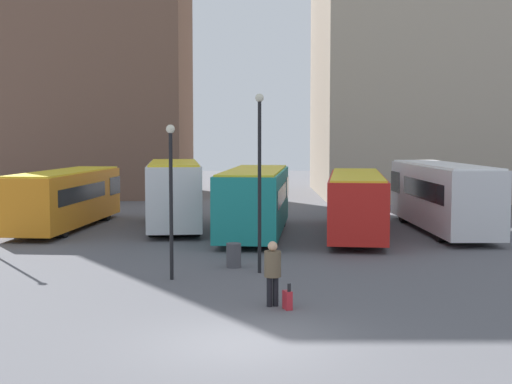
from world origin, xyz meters
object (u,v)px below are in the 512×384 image
trash_bin (235,255)px  lamp_post_2 (172,187)px  lamp_post_1 (261,169)px  suitcase (288,300)px  bus_2 (256,199)px  bus_3 (357,201)px  bus_1 (175,193)px  bus_0 (68,197)px  traveler (274,268)px  bus_4 (442,194)px

trash_bin → lamp_post_2: bearing=-131.9°
lamp_post_1 → suitcase: bearing=-82.0°
lamp_post_1 → lamp_post_2: 3.09m
bus_2 → lamp_post_1: bearing=-174.0°
bus_3 → lamp_post_2: (-7.37, -10.47, 1.39)m
bus_1 → bus_3: bus_1 is taller
trash_bin → bus_3: bearing=56.8°
suitcase → trash_bin: 6.31m
lamp_post_2 → trash_bin: 3.83m
bus_0 → traveler: size_ratio=6.16×
bus_1 → trash_bin: bus_1 is taller
bus_4 → lamp_post_1: bearing=139.2°
traveler → suitcase: bearing=-151.1°
bus_0 → lamp_post_2: bearing=-147.4°
bus_1 → trash_bin: size_ratio=10.89×
suitcase → trash_bin: bearing=-4.9°
traveler → trash_bin: size_ratio=2.08×
bus_2 → bus_3: bearing=-84.6°
bus_4 → trash_bin: 13.79m
bus_0 → bus_2: 9.76m
bus_2 → bus_4: bearing=-76.2°
bus_0 → suitcase: bus_0 is taller
bus_3 → suitcase: bus_3 is taller
bus_0 → lamp_post_1: (9.59, -11.77, 1.93)m
lamp_post_1 → lamp_post_2: lamp_post_1 is taller
bus_2 → suitcase: size_ratio=14.76×
bus_0 → bus_4: size_ratio=0.95×
bus_1 → lamp_post_2: size_ratio=1.87×
bus_1 → bus_2: size_ratio=0.87×
bus_1 → lamp_post_1: size_ratio=1.55×
traveler → lamp_post_2: size_ratio=0.36×
bus_0 → bus_1: bearing=-86.4°
bus_4 → lamp_post_1: (-8.83, -10.67, 1.72)m
bus_4 → lamp_post_2: lamp_post_2 is taller
bus_0 → bus_1: bus_1 is taller
bus_1 → bus_2: (4.05, -2.34, -0.13)m
bus_2 → lamp_post_2: bearing=170.8°
lamp_post_1 → lamp_post_2: bearing=-157.9°
bus_0 → lamp_post_2: size_ratio=2.20×
bus_3 → trash_bin: bus_3 is taller
bus_2 → suitcase: bearing=-171.4°
bus_1 → suitcase: bearing=-170.1°
bus_0 → lamp_post_1: 15.31m
traveler → bus_3: bearing=-36.5°
bus_2 → traveler: size_ratio=5.99×
bus_1 → bus_3: (8.76, -2.32, -0.22)m
lamp_post_2 → bus_0: bearing=117.7°
bus_0 → lamp_post_1: lamp_post_1 is taller
bus_4 → trash_bin: (-9.73, -9.67, -1.36)m
bus_1 → suitcase: (4.92, -16.74, -1.54)m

